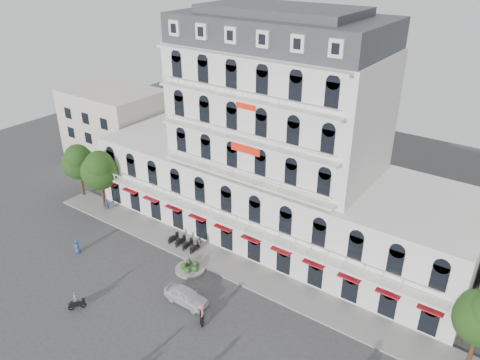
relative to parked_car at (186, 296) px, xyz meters
The scene contains 14 objects.
ground 2.11m from the parked_car, 91.70° to the right, with size 120.00×120.00×0.00m, color #38383A.
sidewalk 7.08m from the parked_car, 90.47° to the left, with size 53.00×4.00×0.16m, color gray.
main_building 18.47m from the parked_car, 90.21° to the left, with size 45.00×15.00×25.80m.
flank_building_west 35.44m from the parked_car, 149.03° to the left, with size 14.00×10.00×12.00m, color beige.
traffic_island 5.10m from the parked_car, 127.12° to the left, with size 3.20×3.20×1.60m.
parked_scooter_row 9.41m from the parked_car, 133.12° to the left, with size 4.40×1.80×1.10m, color black, non-canonical shape.
tree_west_outer 27.59m from the parked_car, 162.86° to the left, with size 4.50×4.48×7.76m.
tree_west_inner 22.84m from the parked_car, 160.30° to the left, with size 4.76×4.76×8.25m.
parked_car is the anchor object (origin of this frame).
rider_west 10.36m from the parked_car, 139.41° to the right, with size 1.15×1.46×1.95m.
rider_center 3.17m from the parked_car, 21.82° to the right, with size 1.23×1.38×2.03m.
pedestrian_left 15.45m from the parked_car, behind, with size 0.82×0.53×1.68m, color #2A4E80.
pedestrian_mid 8.85m from the parked_car, 121.61° to the left, with size 1.02×0.42×1.74m, color slate.
pedestrian_far 21.31m from the parked_car, 160.26° to the left, with size 0.60×0.39×1.64m, color navy.
Camera 1 is at (24.82, -23.63, 31.08)m, focal length 35.00 mm.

